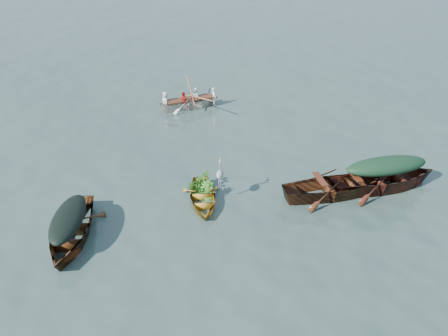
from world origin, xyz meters
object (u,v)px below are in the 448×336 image
object	(u,v)px
heron	(220,178)
yellow_dinghy	(203,202)
green_tarp_boat	(382,189)
rowed_boat	(190,108)
dark_covered_boat	(73,239)
open_wooden_boat	(334,196)

from	to	relation	value
heron	yellow_dinghy	bearing A→B (deg)	-174.81
green_tarp_boat	yellow_dinghy	bearing A→B (deg)	84.15
rowed_boat	dark_covered_boat	bearing A→B (deg)	141.87
open_wooden_boat	heron	bearing A→B (deg)	81.85
open_wooden_boat	dark_covered_boat	bearing A→B (deg)	92.91
yellow_dinghy	dark_covered_boat	bearing A→B (deg)	-160.27
yellow_dinghy	open_wooden_boat	xyz separation A→B (m)	(4.13, 0.70, 0.00)
yellow_dinghy	dark_covered_boat	distance (m)	3.91
dark_covered_boat	green_tarp_boat	bearing A→B (deg)	12.89
dark_covered_boat	heron	distance (m)	4.52
dark_covered_boat	rowed_boat	distance (m)	9.58
rowed_boat	green_tarp_boat	bearing A→B (deg)	-157.42
green_tarp_boat	open_wooden_boat	distance (m)	1.66
rowed_boat	yellow_dinghy	bearing A→B (deg)	164.50
dark_covered_boat	green_tarp_boat	xyz separation A→B (m)	(9.07, 3.19, 0.00)
yellow_dinghy	rowed_boat	bearing A→B (deg)	90.24
rowed_boat	heron	world-z (taller)	heron
open_wooden_boat	yellow_dinghy	bearing A→B (deg)	82.82
yellow_dinghy	rowed_boat	size ratio (longest dim) A/B	0.72
yellow_dinghy	dark_covered_boat	xyz separation A→B (m)	(-3.37, -1.99, 0.00)
green_tarp_boat	rowed_boat	xyz separation A→B (m)	(-7.15, 6.19, 0.00)
yellow_dinghy	green_tarp_boat	xyz separation A→B (m)	(5.71, 1.21, 0.00)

